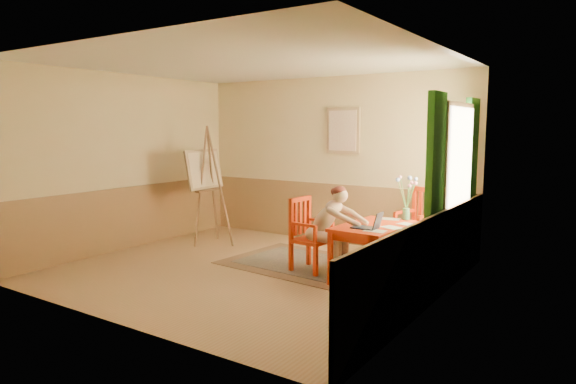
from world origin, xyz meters
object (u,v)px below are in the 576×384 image
Objects in this scene: figure at (330,226)px; chair_back at (419,226)px; table at (374,232)px; chair_left at (309,235)px; easel at (206,174)px; laptop at (369,225)px.

chair_back is at bearing 58.13° from figure.
figure is (-0.57, -0.13, 0.03)m from table.
chair_left is 1.65m from chair_back.
table is at bearing 12.79° from figure.
chair_back reaches higher than table.
easel reaches higher than table.
table is 1.22× the size of chair_left.
chair_left is 0.51× the size of easel.
laptop is at bearing -95.88° from chair_back.
chair_back is 0.91× the size of figure.
figure is (-0.77, -1.24, 0.12)m from chair_back.
table is 0.32m from laptop.
figure is (0.33, -0.02, 0.16)m from chair_left.
chair_back is 1.47m from figure.
table is at bearing -7.00° from easel.
figure is at bearing -11.21° from easel.
laptop is (-0.14, -1.40, 0.22)m from chair_back.
table is 1.13m from chair_back.
laptop reaches higher than table.
table is 1.02× the size of figure.
figure reaches higher than laptop.
easel is at bearing 168.28° from laptop.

